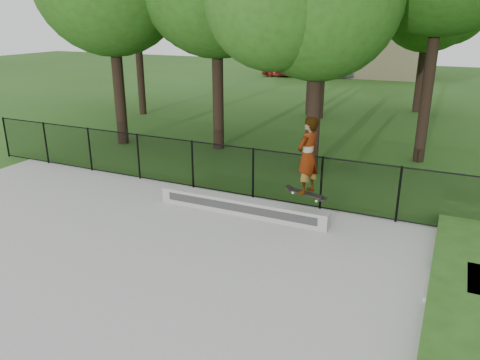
{
  "coord_description": "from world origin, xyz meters",
  "views": [
    {
      "loc": [
        7.01,
        -5.74,
        5.05
      ],
      "look_at": [
        2.38,
        4.2,
        1.2
      ],
      "focal_mm": 35.0,
      "sensor_mm": 36.0,
      "label": 1
    }
  ],
  "objects": [
    {
      "name": "concrete_slab",
      "position": [
        0.0,
        0.0,
        0.03
      ],
      "size": [
        14.0,
        12.0,
        0.06
      ],
      "primitive_type": "cube",
      "color": "#A8A9A3",
      "rests_on": "ground"
    },
    {
      "name": "car_a",
      "position": [
        -7.54,
        33.92,
        0.53
      ],
      "size": [
        3.21,
        1.61,
        1.06
      ],
      "primitive_type": "imported",
      "rotation": [
        0.0,
        0.0,
        1.69
      ],
      "color": "maroon",
      "rests_on": "ground"
    },
    {
      "name": "concrete_steps",
      "position": [
        7.59,
        3.0,
        0.17
      ],
      "size": [
        1.07,
        1.2,
        0.45
      ],
      "color": "#A8A9A3",
      "rests_on": "ground"
    },
    {
      "name": "car_b",
      "position": [
        -6.26,
        35.06,
        0.65
      ],
      "size": [
        3.79,
        2.03,
        1.31
      ],
      "primitive_type": "imported",
      "rotation": [
        0.0,
        0.0,
        1.38
      ],
      "color": "black",
      "rests_on": "ground"
    },
    {
      "name": "car_c",
      "position": [
        -2.4,
        35.32,
        0.56
      ],
      "size": [
        3.87,
        2.81,
        1.12
      ],
      "primitive_type": "imported",
      "rotation": [
        0.0,
        0.0,
        1.97
      ],
      "color": "#A9B0C0",
      "rests_on": "ground"
    },
    {
      "name": "skater_airborne",
      "position": [
        3.97,
        4.61,
        1.89
      ],
      "size": [
        0.84,
        0.79,
        2.02
      ],
      "color": "black",
      "rests_on": "ground"
    },
    {
      "name": "chainlink_fence",
      "position": [
        0.0,
        5.9,
        0.81
      ],
      "size": [
        16.06,
        0.06,
        1.5
      ],
      "color": "black",
      "rests_on": "concrete_slab"
    },
    {
      "name": "ground",
      "position": [
        0.0,
        0.0,
        0.0
      ],
      "size": [
        100.0,
        100.0,
        0.0
      ],
      "primitive_type": "plane",
      "color": "#264A14",
      "rests_on": "ground"
    },
    {
      "name": "grind_ledge",
      "position": [
        2.19,
        4.7,
        0.27
      ],
      "size": [
        4.75,
        0.4,
        0.43
      ],
      "primitive_type": "cube",
      "color": "#999995",
      "rests_on": "concrete_slab"
    },
    {
      "name": "distant_building",
      "position": [
        -2.0,
        38.0,
        2.16
      ],
      "size": [
        12.4,
        6.4,
        4.3
      ],
      "color": "#C4B58A",
      "rests_on": "ground"
    }
  ]
}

